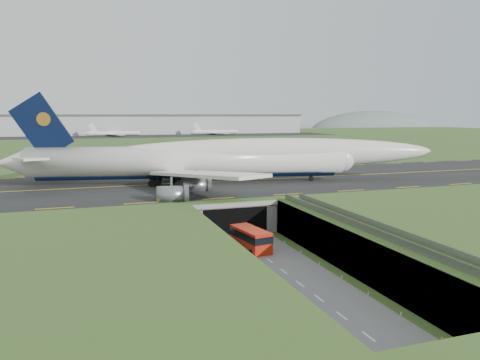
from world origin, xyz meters
name	(u,v)px	position (x,y,z in m)	size (l,w,h in m)	color
ground	(251,247)	(0.00, 0.00, 0.00)	(900.00, 900.00, 0.00)	#3A5522
airfield_deck	(251,230)	(0.00, 0.00, 3.00)	(800.00, 800.00, 6.00)	gray
trench_road	(269,260)	(0.00, -7.50, 0.10)	(12.00, 75.00, 0.20)	slate
taxiway	(201,183)	(0.00, 33.00, 6.09)	(800.00, 44.00, 0.18)	black
tunnel_portal	(222,208)	(0.00, 16.71, 3.33)	(17.00, 22.30, 6.00)	gray
guideway	(381,239)	(11.00, -19.11, 5.32)	(3.00, 53.00, 7.05)	#A8A8A3
jumbo_jet	(222,159)	(4.37, 30.86, 11.59)	(97.80, 61.59, 20.75)	silver
shuttle_tram	(251,239)	(-0.66, -1.57, 1.88)	(4.52, 8.89, 3.44)	red
cargo_terminal	(115,124)	(-0.11, 299.41, 13.96)	(320.00, 67.00, 15.60)	#B2B2B2
distant_hills	(169,138)	(64.38, 430.00, -4.00)	(700.00, 91.00, 60.00)	slate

